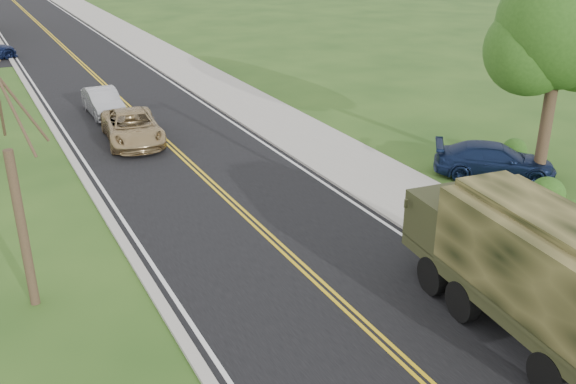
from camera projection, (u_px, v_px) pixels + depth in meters
road at (81, 63)px, 44.01m from camera, size 8.00×120.00×0.01m
curb_right at (141, 57)px, 45.75m from camera, size 0.30×120.00×0.12m
sidewalk_right at (164, 55)px, 46.50m from camera, size 3.20×120.00×0.10m
curb_left at (17, 69)px, 42.22m from camera, size 0.30×120.00×0.10m
leafy_tree at (561, 34)px, 22.09m from camera, size 4.83×4.50×8.10m
bare_tree_a at (19, 211)px, 15.55m from camera, size 1.93×2.26×6.08m
military_truck at (525, 259)px, 14.87m from camera, size 3.02×6.85×3.31m
suv_champagne at (132, 127)px, 28.25m from camera, size 2.81×5.18×1.38m
sedan_silver at (103, 102)px, 32.16m from camera, size 1.44×4.06×1.33m
pickup_navy at (495, 161)px, 24.45m from camera, size 4.69×4.24×1.31m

